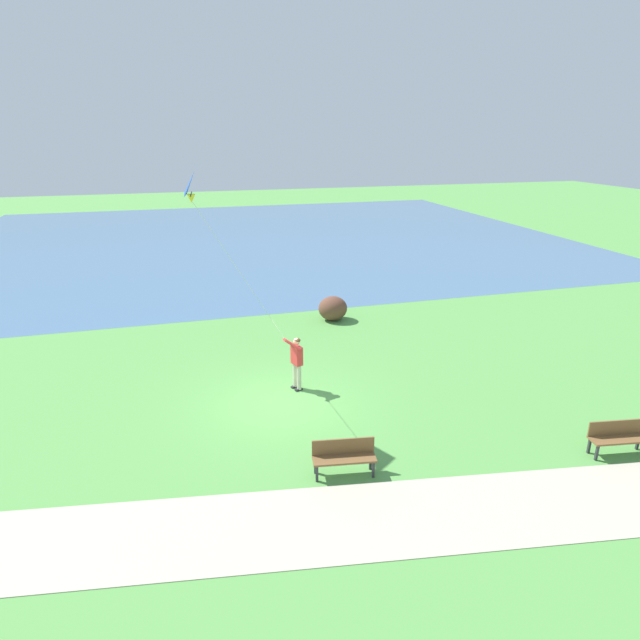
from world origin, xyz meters
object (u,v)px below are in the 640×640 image
(flying_kite, at_px, (196,188))
(park_bench_far_walkway, at_px, (618,435))
(lakeside_shrub, at_px, (333,308))
(park_bench_near_walkway, at_px, (344,455))
(person_kite_flyer, at_px, (296,359))

(flying_kite, relative_size, park_bench_far_walkway, 3.28)
(lakeside_shrub, bearing_deg, park_bench_near_walkway, -15.52)
(flying_kite, distance_m, park_bench_near_walkway, 7.49)
(park_bench_far_walkway, relative_size, lakeside_shrub, 1.25)
(person_kite_flyer, height_order, lakeside_shrub, person_kite_flyer)
(person_kite_flyer, bearing_deg, park_bench_far_walkway, 50.95)
(park_bench_near_walkway, xyz_separation_m, park_bench_far_walkway, (1.04, 6.92, 0.00))
(park_bench_near_walkway, distance_m, lakeside_shrub, 11.01)
(park_bench_near_walkway, relative_size, lakeside_shrub, 1.25)
(flying_kite, height_order, lakeside_shrub, flying_kite)
(lakeside_shrub, bearing_deg, person_kite_flyer, -26.73)
(park_bench_far_walkway, distance_m, lakeside_shrub, 12.31)
(flying_kite, xyz_separation_m, park_bench_far_walkway, (4.73, 9.70, -5.89))
(park_bench_near_walkway, height_order, lakeside_shrub, lakeside_shrub)
(lakeside_shrub, bearing_deg, park_bench_far_walkway, 18.84)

